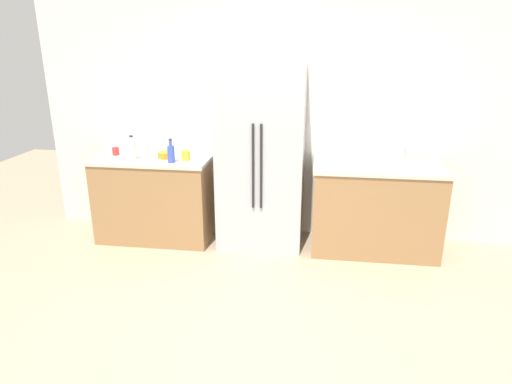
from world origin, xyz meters
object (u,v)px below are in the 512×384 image
bowl_a (166,155)px  toaster (416,160)px  bottle_b (171,153)px  refrigerator (261,159)px  cup_a (116,151)px  cup_b (422,158)px  cup_c (186,156)px  bottle_a (132,149)px  rice_cooker (364,152)px

bowl_a → toaster: bearing=-2.5°
bottle_b → refrigerator: bearing=14.1°
toaster → cup_a: 3.12m
refrigerator → toaster: size_ratio=8.83×
refrigerator → cup_a: size_ratio=22.00×
cup_b → cup_c: bearing=-173.8°
cup_a → cup_b: 3.24m
refrigerator → bottle_a: bearing=-173.3°
cup_b → cup_c: 2.43m
rice_cooker → cup_b: (0.60, 0.22, -0.09)m
cup_a → cup_c: 0.83m
refrigerator → bowl_a: (-1.01, -0.05, 0.02)m
bottle_b → toaster: bearing=1.6°
bottle_b → cup_b: 2.57m
toaster → bowl_a: toaster is taller
rice_cooker → cup_c: 1.82m
bottle_b → cup_c: 0.17m
rice_cooker → cup_b: 0.65m
bottle_b → bowl_a: bottle_b is taller
bottle_b → cup_a: 0.74m
cup_c → bottle_a: bearing=-175.8°
cup_b → bottle_b: bearing=-171.6°
bowl_a → cup_c: bearing=-16.5°
cup_a → bottle_b: bearing=-17.7°
refrigerator → bowl_a: refrigerator is taller
toaster → cup_b: size_ratio=2.38×
bottle_a → cup_b: bottle_a is taller
bottle_a → cup_c: 0.57m
cup_a → cup_b: same height
bowl_a → cup_a: bearing=175.6°
bottle_a → bowl_a: 0.35m
cup_b → cup_a: bearing=-177.4°
toaster → bowl_a: bearing=177.5°
refrigerator → toaster: bearing=-5.8°
rice_cooker → bottle_a: (-2.38, -0.09, -0.03)m
rice_cooker → bowl_a: bearing=179.4°
refrigerator → rice_cooker: 1.05m
toaster → bottle_b: bearing=-178.4°
refrigerator → bottle_b: refrigerator is taller
toaster → bowl_a: 2.54m
rice_cooker → cup_c: bearing=-178.5°
cup_a → toaster: bearing=-2.8°
refrigerator → cup_a: 1.60m
refrigerator → cup_c: (-0.78, -0.12, 0.04)m
cup_c → toaster: bearing=-1.0°
bottle_a → cup_c: bearing=4.2°
bowl_a → rice_cooker: bearing=-0.6°
rice_cooker → cup_a: (-2.64, 0.07, -0.09)m
bottle_a → cup_a: 0.31m
rice_cooker → bottle_a: rice_cooker is taller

